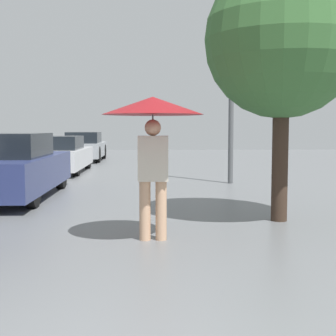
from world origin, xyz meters
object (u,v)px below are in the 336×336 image
(parked_car_second, at_px, (7,167))
(tree, at_px, (282,41))
(parked_car_farthest, at_px, (85,147))
(pedestrian, at_px, (153,119))
(street_lamp, at_px, (231,77))
(parked_car_third, at_px, (57,155))

(parked_car_second, distance_m, tree, 6.05)
(parked_car_second, bearing_deg, parked_car_farthest, 89.48)
(pedestrian, xyz_separation_m, street_lamp, (2.09, 6.18, 1.21))
(parked_car_second, height_order, parked_car_farthest, parked_car_second)
(parked_car_farthest, relative_size, street_lamp, 0.82)
(parked_car_farthest, distance_m, street_lamp, 10.42)
(pedestrian, relative_size, parked_car_second, 0.41)
(parked_car_farthest, relative_size, tree, 1.05)
(parked_car_second, bearing_deg, pedestrian, -52.21)
(pedestrian, height_order, parked_car_farthest, pedestrian)
(pedestrian, distance_m, parked_car_second, 4.99)
(parked_car_third, xyz_separation_m, tree, (5.03, -8.32, 2.19))
(pedestrian, bearing_deg, street_lamp, 71.27)
(parked_car_third, distance_m, street_lamp, 6.52)
(street_lamp, bearing_deg, parked_car_second, -155.72)
(pedestrian, bearing_deg, parked_car_second, 127.79)
(parked_car_third, relative_size, tree, 1.10)
(pedestrian, bearing_deg, tree, 30.95)
(pedestrian, relative_size, parked_car_farthest, 0.44)
(parked_car_third, height_order, parked_car_farthest, parked_car_farthest)
(tree, bearing_deg, parked_car_third, 121.16)
(parked_car_second, height_order, tree, tree)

